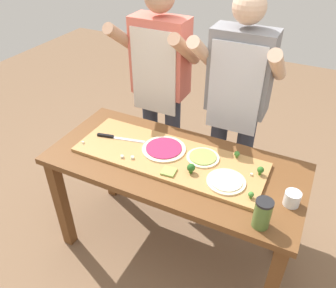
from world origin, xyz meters
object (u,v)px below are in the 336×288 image
pizza_whole_cheese_artichoke (226,181)px  broccoli_floret_back_right (251,195)px  chefs_knife (114,137)px  broccoli_floret_center_left (260,170)px  flour_cup (292,199)px  sauce_jar (262,214)px  pizza_whole_pesto_green (203,157)px  cheese_crumble_a (251,174)px  cook_right (237,97)px  broccoli_floret_front_left (191,168)px  cheese_crumble_d (132,158)px  cheese_crumble_c (83,142)px  cook_left (160,80)px  cheese_crumble_b (122,157)px  broccoli_floret_back_mid (237,154)px  prep_table (174,177)px  pizza_slice_far_right (169,172)px  pizza_whole_beet_magenta (164,149)px

pizza_whole_cheese_artichoke → broccoli_floret_back_right: size_ratio=5.42×
chefs_knife → broccoli_floret_center_left: bearing=3.6°
flour_cup → sauce_jar: 0.24m
pizza_whole_pesto_green → cheese_crumble_a: bearing=-4.5°
chefs_knife → cook_right: cook_right is taller
broccoli_floret_center_left → broccoli_floret_front_left: 0.38m
cheese_crumble_d → cook_right: cook_right is taller
cheese_crumble_c → cook_left: (0.19, 0.70, 0.17)m
broccoli_floret_center_left → sauce_jar: (0.09, -0.34, 0.03)m
pizza_whole_pesto_green → cheese_crumble_b: same height
broccoli_floret_front_left → cheese_crumble_c: broccoli_floret_front_left is taller
cook_left → cheese_crumble_b: bearing=-81.0°
broccoli_floret_back_mid → sauce_jar: 0.50m
broccoli_floret_center_left → cook_right: bearing=121.0°
broccoli_floret_back_mid → broccoli_floret_front_left: 0.31m
broccoli_floret_back_right → cheese_crumble_c: (-1.07, 0.01, -0.02)m
prep_table → cheese_crumble_d: cheese_crumble_d is taller
cheese_crumble_a → prep_table: bearing=-173.2°
broccoli_floret_back_mid → broccoli_floret_back_right: (0.16, -0.30, -0.00)m
broccoli_floret_center_left → flour_cup: 0.24m
broccoli_floret_front_left → flour_cup: broccoli_floret_front_left is taller
broccoli_floret_back_right → cheese_crumble_b: broccoli_floret_back_right is taller
cheese_crumble_d → cook_left: (-0.17, 0.70, 0.17)m
cook_right → broccoli_floret_center_left: bearing=-59.0°
cheese_crumble_b → flour_cup: bearing=4.6°
cheese_crumble_a → cook_left: cook_left is taller
pizza_slice_far_right → chefs_knife: bearing=162.1°
pizza_slice_far_right → broccoli_floret_back_right: (0.46, 0.01, 0.02)m
pizza_whole_beet_magenta → cook_right: size_ratio=0.16×
flour_cup → pizza_whole_cheese_artichoke: bearing=-178.0°
cheese_crumble_a → cheese_crumble_d: cheese_crumble_d is taller
pizza_whole_pesto_green → cheese_crumble_b: bearing=-154.5°
broccoli_floret_back_mid → cook_left: cook_left is taller
cook_right → chefs_knife: bearing=-138.0°
pizza_whole_cheese_artichoke → cook_right: cook_right is taller
pizza_slice_far_right → cheese_crumble_a: (0.42, 0.18, 0.00)m
cook_right → pizza_whole_beet_magenta: bearing=-117.7°
pizza_whole_beet_magenta → pizza_whole_cheese_artichoke: bearing=-14.9°
cheese_crumble_b → chefs_knife: bearing=136.2°
cheese_crumble_a → cook_right: (-0.26, 0.53, 0.17)m
pizza_whole_cheese_artichoke → broccoli_floret_back_right: broccoli_floret_back_right is taller
cheese_crumble_b → cheese_crumble_c: 0.30m
broccoli_floret_front_left → sauce_jar: size_ratio=0.38×
cook_left → cook_right: bearing=0.0°
pizza_whole_pesto_green → flour_cup: flour_cup is taller
broccoli_floret_back_right → cheese_crumble_b: (-0.77, -0.01, -0.01)m
chefs_knife → broccoli_floret_back_right: bearing=-8.9°
broccoli_floret_center_left → flour_cup: flour_cup is taller
pizza_slice_far_right → broccoli_floret_front_left: size_ratio=1.27×
cheese_crumble_d → sauce_jar: bearing=-10.5°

